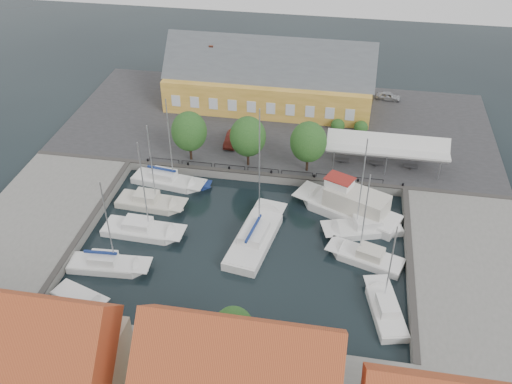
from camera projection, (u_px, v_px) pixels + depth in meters
ground at (246, 237)px, 58.60m from camera, size 140.00×140.00×0.00m
north_quay at (278, 126)px, 76.71m from camera, size 56.00×26.00×1.00m
west_quay at (37, 222)px, 59.79m from camera, size 12.00×24.00×1.00m
east_quay at (471, 273)px, 53.63m from camera, size 12.00×24.00×1.00m
quay_edge_fittings at (254, 202)px, 61.78m from camera, size 56.00×24.72×0.40m
warehouse at (265, 81)px, 79.07m from camera, size 28.56×14.00×9.55m
tent_canopy at (387, 147)px, 66.09m from camera, size 14.00×4.00×2.83m
quay_trees at (248, 137)px, 65.64m from camera, size 18.20×4.20×6.30m
car_silver at (388, 96)px, 81.48m from camera, size 3.63×1.74×1.19m
car_red at (232, 139)px, 71.55m from camera, size 1.54×4.13×1.35m
center_sailboat at (256, 238)px, 57.94m from camera, size 5.06×11.57×15.08m
trawler at (351, 207)px, 61.08m from camera, size 12.16×8.03×5.00m
east_boat_a at (364, 229)px, 59.27m from camera, size 8.69×5.14×11.80m
east_boat_b at (366, 259)px, 55.58m from camera, size 7.91×4.74×10.49m
east_boat_c at (385, 310)px, 50.13m from camera, size 4.06×7.81×9.79m
west_boat_a at (167, 182)px, 66.33m from camera, size 9.03×3.72×11.62m
west_boat_b at (150, 203)px, 62.89m from camera, size 7.98×3.16×10.74m
west_boat_c at (142, 231)px, 59.00m from camera, size 8.79×3.08×11.65m
west_boat_d at (108, 266)px, 54.74m from camera, size 8.15×2.90×10.77m
launch_sw at (80, 298)px, 51.55m from camera, size 5.77×3.69×0.98m
launch_nw at (194, 185)px, 66.04m from camera, size 3.91×1.61×0.88m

